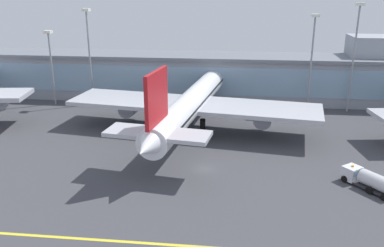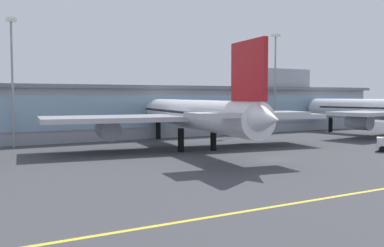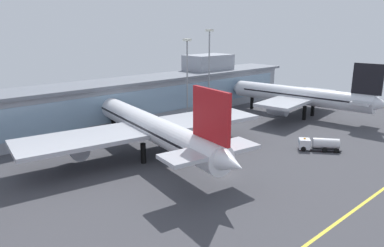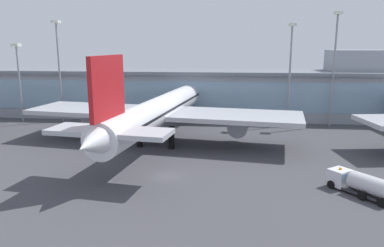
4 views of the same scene
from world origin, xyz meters
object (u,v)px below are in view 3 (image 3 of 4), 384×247
object	(u,v)px
airliner_far_right	(300,96)
apron_light_mast_centre	(209,60)
airliner_near_right	(149,127)
fuel_tanker_truck	(318,144)
apron_light_mast_east	(187,67)

from	to	relation	value
airliner_far_right	apron_light_mast_centre	distance (m)	29.90
airliner_near_right	apron_light_mast_centre	distance (m)	42.88
airliner_far_right	fuel_tanker_truck	size ratio (longest dim) A/B	6.01
airliner_near_right	fuel_tanker_truck	size ratio (longest dim) A/B	6.96
airliner_far_right	apron_light_mast_centre	xyz separation A→B (m)	(-17.89, 21.55, 10.46)
fuel_tanker_truck	apron_light_mast_centre	world-z (taller)	apron_light_mast_centre
fuel_tanker_truck	apron_light_mast_centre	size ratio (longest dim) A/B	0.33
airliner_near_right	apron_light_mast_east	distance (m)	33.66
fuel_tanker_truck	apron_light_mast_centre	bearing A→B (deg)	-47.72
apron_light_mast_centre	apron_light_mast_east	world-z (taller)	apron_light_mast_centre
airliner_near_right	apron_light_mast_centre	xyz separation A→B (m)	(36.81, 19.36, 10.44)
airliner_near_right	apron_light_mast_centre	world-z (taller)	apron_light_mast_centre
airliner_near_right	apron_light_mast_centre	size ratio (longest dim) A/B	2.29
fuel_tanker_truck	apron_light_mast_east	world-z (taller)	apron_light_mast_east
apron_light_mast_east	fuel_tanker_truck	bearing A→B (deg)	-85.70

